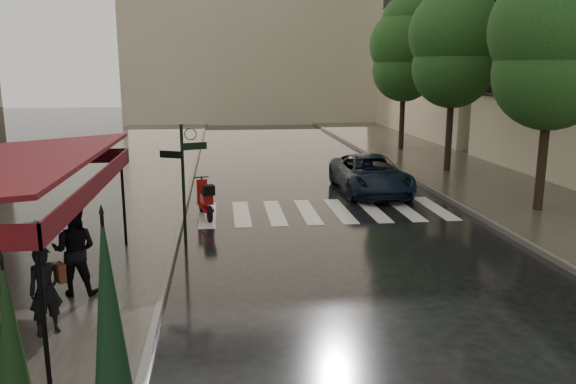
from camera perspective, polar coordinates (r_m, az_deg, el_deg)
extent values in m
plane|color=black|center=(11.90, -5.32, -9.47)|extent=(120.00, 120.00, 0.00)
cube|color=#38332D|center=(23.85, -17.04, 1.24)|extent=(6.00, 60.00, 0.12)
cube|color=#38332D|center=(25.69, 17.36, 1.99)|extent=(5.50, 60.00, 0.12)
cube|color=#595651|center=(23.49, -9.70, 1.49)|extent=(0.12, 60.00, 0.16)
cube|color=#595651|center=(24.68, 11.41, 1.94)|extent=(0.12, 60.00, 0.16)
cube|color=silver|center=(17.62, -8.16, -2.29)|extent=(0.50, 3.20, 0.01)
cube|color=silver|center=(17.62, -4.74, -2.21)|extent=(0.50, 3.20, 0.01)
cube|color=silver|center=(17.69, -1.34, -2.11)|extent=(0.50, 3.20, 0.01)
cube|color=silver|center=(17.81, 2.03, -2.01)|extent=(0.50, 3.20, 0.01)
cube|color=silver|center=(18.00, 5.33, -1.91)|extent=(0.50, 3.20, 0.01)
cube|color=silver|center=(18.25, 8.56, -1.80)|extent=(0.50, 3.20, 0.01)
cube|color=silver|center=(18.55, 11.69, -1.69)|extent=(0.50, 3.20, 0.01)
cube|color=silver|center=(18.91, 14.71, -1.57)|extent=(0.50, 3.20, 0.01)
cube|color=#4C0A0B|center=(10.99, -18.74, 0.88)|extent=(0.04, 7.00, 0.35)
cylinder|color=black|center=(8.30, -23.67, -10.77)|extent=(0.07, 0.07, 2.35)
cylinder|color=black|center=(14.36, -16.38, -0.72)|extent=(0.07, 0.07, 2.35)
cylinder|color=black|center=(14.37, -10.57, 0.63)|extent=(0.08, 0.08, 3.10)
cube|color=black|center=(14.19, -9.52, 4.62)|extent=(0.62, 0.26, 0.18)
cube|color=black|center=(14.26, -11.82, 3.75)|extent=(0.56, 0.29, 0.18)
cube|color=#B7AC8C|center=(49.48, -3.22, 18.75)|extent=(22.00, 6.00, 20.00)
cylinder|color=black|center=(18.95, 24.55, 4.65)|extent=(0.28, 0.28, 4.26)
sphere|color=#173C16|center=(18.83, 25.12, 10.84)|extent=(3.40, 3.40, 3.40)
sphere|color=#173C16|center=(18.86, 25.48, 14.75)|extent=(3.80, 3.80, 3.80)
cylinder|color=black|center=(25.11, 16.12, 7.14)|extent=(0.28, 0.28, 4.48)
sphere|color=#173C16|center=(25.03, 16.41, 12.06)|extent=(3.40, 3.40, 3.40)
sphere|color=#173C16|center=(25.07, 16.61, 15.17)|extent=(3.80, 3.80, 3.80)
sphere|color=#173C16|center=(25.18, 16.79, 18.07)|extent=(2.60, 2.60, 2.60)
cylinder|color=black|center=(31.72, 11.54, 8.24)|extent=(0.28, 0.28, 4.37)
sphere|color=#173C16|center=(31.65, 11.70, 12.04)|extent=(3.40, 3.40, 3.40)
sphere|color=#173C16|center=(31.68, 11.81, 14.44)|extent=(3.80, 3.80, 3.80)
sphere|color=#173C16|center=(31.76, 11.91, 16.69)|extent=(2.60, 2.60, 2.60)
imported|color=black|center=(10.13, -23.41, -9.17)|extent=(0.65, 0.60, 1.49)
imported|color=black|center=(9.78, -24.01, -2.55)|extent=(1.24, 1.24, 0.81)
cube|color=#502315|center=(10.12, -22.17, -7.58)|extent=(0.25, 0.30, 0.32)
imported|color=black|center=(11.62, -20.89, -5.53)|extent=(0.91, 0.73, 1.78)
cylinder|color=black|center=(16.74, -7.96, -2.22)|extent=(0.20, 0.50, 0.48)
cylinder|color=black|center=(17.95, -8.77, -1.26)|extent=(0.20, 0.50, 0.48)
cube|color=maroon|center=(17.35, -8.40, -1.45)|extent=(0.56, 1.34, 0.10)
cube|color=maroon|center=(17.04, -8.27, -0.65)|extent=(0.42, 0.61, 0.28)
cube|color=maroon|center=(17.70, -8.73, 0.09)|extent=(0.34, 0.19, 0.76)
cylinder|color=black|center=(17.72, -8.83, 1.50)|extent=(0.46, 0.14, 0.04)
cube|color=black|center=(16.61, -8.06, 0.20)|extent=(0.38, 0.37, 0.28)
imported|color=black|center=(20.72, 8.36, 1.80)|extent=(2.30, 4.92, 1.36)
cylinder|color=black|center=(7.37, -17.74, -11.84)|extent=(0.04, 0.04, 2.58)
cone|color=black|center=(7.32, -17.80, -10.92)|extent=(0.48, 0.48, 2.45)
cylinder|color=black|center=(7.81, -26.35, -13.31)|extent=(0.04, 0.04, 2.05)
cone|color=black|center=(7.76, -26.43, -12.62)|extent=(0.40, 0.40, 1.95)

